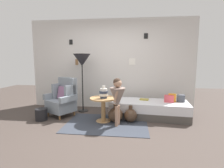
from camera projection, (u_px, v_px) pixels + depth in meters
ground_plane at (99, 133)px, 3.46m from camera, size 12.00×12.00×0.00m
gallery_wall at (111, 64)px, 5.20m from camera, size 4.80×0.12×2.60m
rug at (107, 124)px, 3.96m from camera, size 1.81×1.29×0.01m
armchair at (63, 99)px, 4.54m from camera, size 0.90×0.83×0.97m
daybed at (149, 109)px, 4.43m from camera, size 1.96×0.96×0.40m
pillow_head at (181, 98)px, 4.35m from camera, size 0.20×0.15×0.17m
pillow_mid at (172, 98)px, 4.36m from camera, size 0.20×0.16×0.20m
pillow_back at (169, 99)px, 4.30m from camera, size 0.23×0.15×0.17m
side_table at (103, 104)px, 4.06m from camera, size 0.62×0.62×0.57m
vase_striped at (104, 93)px, 3.97m from camera, size 0.20×0.20×0.28m
floor_lamp at (82, 61)px, 4.77m from camera, size 0.47×0.47×1.59m
person_child at (118, 96)px, 3.76m from camera, size 0.34×0.34×1.05m
book_on_daybed at (144, 99)px, 4.55m from camera, size 0.25×0.20×0.03m
demijohn_near at (116, 115)px, 4.06m from camera, size 0.34×0.34×0.43m
demijohn_far at (130, 115)px, 4.07m from camera, size 0.31×0.31×0.39m
magazine_basket at (41, 114)px, 4.19m from camera, size 0.28×0.28×0.28m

